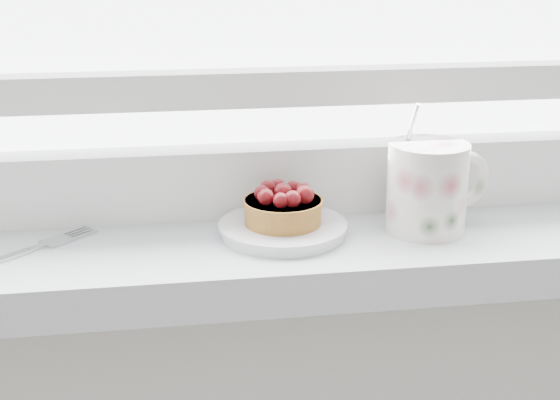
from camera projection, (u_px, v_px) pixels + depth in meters
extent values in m
cube|color=#B9BEC1|center=(286.00, 252.00, 0.76)|extent=(1.60, 0.20, 0.04)
cube|color=white|center=(275.00, 177.00, 0.81)|extent=(1.30, 0.05, 0.07)
cube|color=white|center=(275.00, 87.00, 0.78)|extent=(1.30, 0.04, 0.04)
cylinder|color=silver|center=(283.00, 229.00, 0.75)|extent=(0.12, 0.12, 0.01)
cylinder|color=#91591F|center=(283.00, 211.00, 0.74)|extent=(0.07, 0.07, 0.02)
cylinder|color=#91591F|center=(283.00, 202.00, 0.74)|extent=(0.08, 0.08, 0.01)
sphere|color=#47070A|center=(283.00, 192.00, 0.74)|extent=(0.02, 0.02, 0.02)
sphere|color=#47070A|center=(303.00, 191.00, 0.74)|extent=(0.02, 0.02, 0.02)
sphere|color=#47070A|center=(293.00, 188.00, 0.75)|extent=(0.02, 0.02, 0.02)
sphere|color=#47070A|center=(277.00, 187.00, 0.75)|extent=(0.02, 0.02, 0.02)
sphere|color=#47070A|center=(268.00, 188.00, 0.75)|extent=(0.02, 0.02, 0.02)
sphere|color=#47070A|center=(262.00, 193.00, 0.74)|extent=(0.02, 0.02, 0.02)
sphere|color=#47070A|center=(266.00, 197.00, 0.73)|extent=(0.02, 0.02, 0.02)
sphere|color=#47070A|center=(281.00, 200.00, 0.72)|extent=(0.01, 0.01, 0.01)
sphere|color=#47070A|center=(293.00, 199.00, 0.72)|extent=(0.02, 0.02, 0.02)
sphere|color=#47070A|center=(305.00, 195.00, 0.73)|extent=(0.02, 0.02, 0.02)
cylinder|color=white|center=(427.00, 187.00, 0.75)|extent=(0.09, 0.09, 0.09)
cylinder|color=black|center=(429.00, 147.00, 0.74)|extent=(0.07, 0.07, 0.01)
torus|color=white|center=(463.00, 180.00, 0.77)|extent=(0.06, 0.03, 0.06)
cylinder|color=silver|center=(411.00, 130.00, 0.74)|extent=(0.01, 0.02, 0.05)
cube|color=silver|center=(37.00, 247.00, 0.72)|extent=(0.02, 0.02, 0.00)
cube|color=silver|center=(56.00, 241.00, 0.73)|extent=(0.03, 0.03, 0.00)
cube|color=silver|center=(84.00, 235.00, 0.75)|extent=(0.02, 0.02, 0.00)
cube|color=silver|center=(81.00, 234.00, 0.75)|extent=(0.02, 0.02, 0.00)
cube|color=silver|center=(77.00, 232.00, 0.75)|extent=(0.02, 0.02, 0.00)
cube|color=silver|center=(74.00, 231.00, 0.76)|extent=(0.02, 0.02, 0.00)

